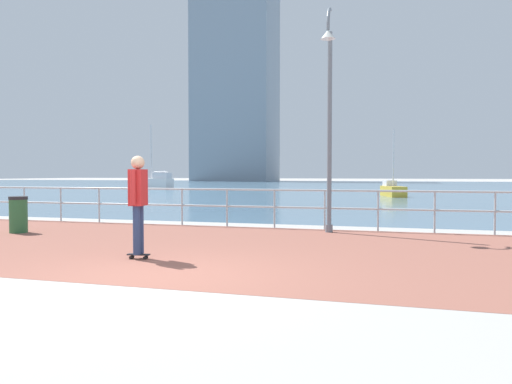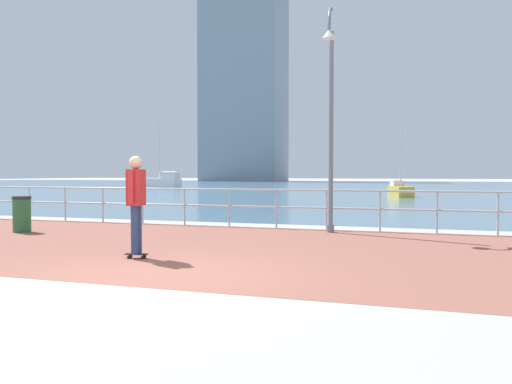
% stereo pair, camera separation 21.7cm
% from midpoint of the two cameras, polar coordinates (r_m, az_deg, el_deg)
% --- Properties ---
extents(ground, '(220.00, 220.00, 0.00)m').
position_cam_midpoint_polar(ground, '(46.64, 13.20, 0.20)').
color(ground, '#ADAAA5').
extents(brick_paving, '(28.00, 7.54, 0.01)m').
position_cam_midpoint_polar(brick_paving, '(10.30, -2.57, -6.30)').
color(brick_paving, '#935647').
rests_on(brick_paving, ground).
extents(harbor_water, '(180.00, 88.00, 0.00)m').
position_cam_midpoint_polar(harbor_water, '(58.46, 14.07, 0.57)').
color(harbor_water, slate).
rests_on(harbor_water, ground).
extents(waterfront_railing, '(25.25, 0.06, 1.09)m').
position_cam_midpoint_polar(waterfront_railing, '(13.81, 2.80, -1.04)').
color(waterfront_railing, '#B2BCC1').
rests_on(waterfront_railing, ground).
extents(lamppost, '(0.36, 0.82, 5.70)m').
position_cam_midpoint_polar(lamppost, '(12.83, 9.01, 9.45)').
color(lamppost, slate).
rests_on(lamppost, ground).
extents(skateboarder, '(0.41, 0.56, 1.82)m').
position_cam_midpoint_polar(skateboarder, '(9.01, -12.91, -0.52)').
color(skateboarder, black).
rests_on(skateboarder, ground).
extents(trash_bin, '(0.46, 0.46, 0.93)m').
position_cam_midpoint_polar(trash_bin, '(14.11, -24.85, -2.31)').
color(trash_bin, '#2D6638').
rests_on(trash_bin, ground).
extents(sailboat_blue, '(4.89, 2.11, 6.64)m').
position_cam_midpoint_polar(sailboat_blue, '(53.51, -10.75, 1.14)').
color(sailboat_blue, white).
rests_on(sailboat_blue, ground).
extents(sailboat_gray, '(1.80, 3.32, 4.45)m').
position_cam_midpoint_polar(sailboat_gray, '(34.17, 16.33, 0.21)').
color(sailboat_gray, gold).
rests_on(sailboat_gray, ground).
extents(tower_glass, '(16.30, 11.22, 47.52)m').
position_cam_midpoint_polar(tower_glass, '(106.51, -1.29, 13.71)').
color(tower_glass, '#8493A3').
rests_on(tower_glass, ground).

